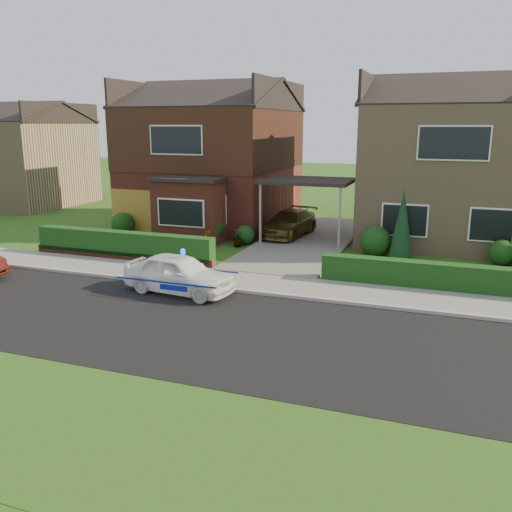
% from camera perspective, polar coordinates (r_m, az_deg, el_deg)
% --- Properties ---
extents(ground, '(120.00, 120.00, 0.00)m').
position_cam_1_polar(ground, '(14.18, -6.14, -7.40)').
color(ground, '#1E4B14').
rests_on(ground, ground).
extents(road, '(60.00, 6.00, 0.02)m').
position_cam_1_polar(road, '(14.18, -6.14, -7.40)').
color(road, black).
rests_on(road, ground).
extents(kerb, '(60.00, 0.16, 0.12)m').
position_cam_1_polar(kerb, '(16.80, -1.58, -3.71)').
color(kerb, '#9E9993').
rests_on(kerb, ground).
extents(sidewalk, '(60.00, 2.00, 0.10)m').
position_cam_1_polar(sidewalk, '(17.74, -0.33, -2.79)').
color(sidewalk, slate).
rests_on(sidewalk, ground).
extents(grass_verge, '(60.00, 4.00, 0.01)m').
position_cam_1_polar(grass_verge, '(10.38, -18.84, -16.47)').
color(grass_verge, '#1E4B14').
rests_on(grass_verge, ground).
extents(driveway, '(3.80, 12.00, 0.12)m').
position_cam_1_polar(driveway, '(24.13, 5.37, 1.63)').
color(driveway, '#666059').
rests_on(driveway, ground).
extents(house_left, '(7.50, 9.53, 7.25)m').
position_cam_1_polar(house_left, '(28.31, -4.51, 11.10)').
color(house_left, brown).
rests_on(house_left, ground).
extents(house_right, '(7.50, 8.06, 7.25)m').
position_cam_1_polar(house_right, '(25.88, 20.02, 9.75)').
color(house_right, tan).
rests_on(house_right, ground).
extents(carport_link, '(3.80, 3.00, 2.77)m').
position_cam_1_polar(carport_link, '(23.68, 5.48, 7.76)').
color(carport_link, black).
rests_on(carport_link, ground).
extents(garage_door, '(2.20, 0.10, 2.10)m').
position_cam_1_polar(garage_door, '(26.31, -12.89, 4.55)').
color(garage_door, olive).
rests_on(garage_door, ground).
extents(dwarf_wall, '(7.70, 0.25, 0.36)m').
position_cam_1_polar(dwarf_wall, '(21.34, -13.95, 0.01)').
color(dwarf_wall, brown).
rests_on(dwarf_wall, ground).
extents(hedge_left, '(7.50, 0.55, 0.90)m').
position_cam_1_polar(hedge_left, '(21.50, -13.70, -0.37)').
color(hedge_left, '#123310').
rests_on(hedge_left, ground).
extents(hedge_right, '(7.50, 0.55, 0.80)m').
position_cam_1_polar(hedge_right, '(17.93, 18.82, -3.53)').
color(hedge_right, '#123310').
rests_on(hedge_right, ground).
extents(shrub_left_far, '(1.08, 1.08, 1.08)m').
position_cam_1_polar(shrub_left_far, '(26.15, -13.83, 3.31)').
color(shrub_left_far, '#123310').
rests_on(shrub_left_far, ground).
extents(shrub_left_mid, '(1.32, 1.32, 1.32)m').
position_cam_1_polar(shrub_left_mid, '(23.77, -5.03, 2.93)').
color(shrub_left_mid, '#123310').
rests_on(shrub_left_mid, ground).
extents(shrub_left_near, '(0.84, 0.84, 0.84)m').
position_cam_1_polar(shrub_left_near, '(23.47, -1.17, 2.24)').
color(shrub_left_near, '#123310').
rests_on(shrub_left_near, ground).
extents(shrub_right_near, '(1.20, 1.20, 1.20)m').
position_cam_1_polar(shrub_right_near, '(21.88, 12.45, 1.56)').
color(shrub_right_near, '#123310').
rests_on(shrub_right_near, ground).
extents(shrub_right_mid, '(0.96, 0.96, 0.96)m').
position_cam_1_polar(shrub_right_mid, '(21.92, 24.46, 0.33)').
color(shrub_right_mid, '#123310').
rests_on(shrub_right_mid, ground).
extents(conifer_a, '(0.90, 0.90, 2.60)m').
position_cam_1_polar(conifer_a, '(21.45, 15.12, 3.07)').
color(conifer_a, black).
rests_on(conifer_a, ground).
extents(neighbour_left, '(6.50, 7.00, 5.20)m').
position_cam_1_polar(neighbour_left, '(38.12, -23.19, 8.90)').
color(neighbour_left, tan).
rests_on(neighbour_left, ground).
extents(police_car, '(3.27, 3.70, 1.38)m').
position_cam_1_polar(police_car, '(16.80, -8.11, -1.89)').
color(police_car, white).
rests_on(police_car, ground).
extents(driveway_car, '(2.01, 4.08, 1.14)m').
position_cam_1_polar(driveway_car, '(24.81, 3.51, 3.49)').
color(driveway_car, brown).
rests_on(driveway_car, driveway).
extents(potted_plant_a, '(0.39, 0.30, 0.67)m').
position_cam_1_polar(potted_plant_a, '(23.74, -19.47, 1.37)').
color(potted_plant_a, gray).
rests_on(potted_plant_a, ground).
extents(potted_plant_b, '(0.60, 0.59, 0.85)m').
position_cam_1_polar(potted_plant_b, '(22.48, -5.35, 1.69)').
color(potted_plant_b, gray).
rests_on(potted_plant_b, ground).
extents(potted_plant_c, '(0.46, 0.46, 0.74)m').
position_cam_1_polar(potted_plant_c, '(22.97, -1.94, 1.86)').
color(potted_plant_c, gray).
rests_on(potted_plant_c, ground).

